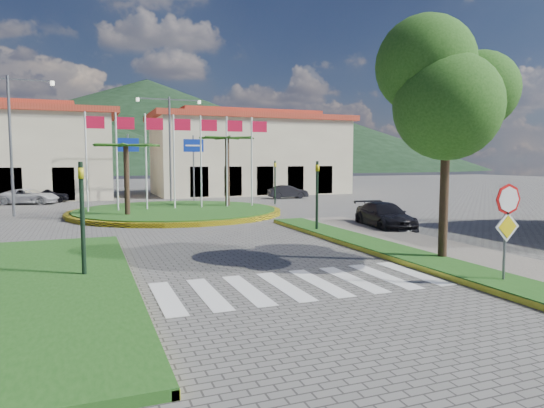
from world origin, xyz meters
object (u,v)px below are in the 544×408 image
object	(u,v)px
white_van	(29,196)
car_side_right	(385,216)
roundabout_island	(176,211)
car_dark_a	(46,194)
deciduous_tree	(447,98)
stop_sign	(507,217)
car_dark_b	(288,192)

from	to	relation	value
white_van	car_side_right	xyz separation A→B (m)	(17.07, -20.47, 0.04)
white_van	roundabout_island	bearing A→B (deg)	-122.27
car_side_right	car_dark_a	bearing A→B (deg)	135.05
deciduous_tree	car_side_right	distance (m)	8.72
roundabout_island	car_side_right	world-z (taller)	roundabout_island
stop_sign	white_van	world-z (taller)	stop_sign
car_dark_a	deciduous_tree	bearing A→B (deg)	-144.07
car_dark_a	car_side_right	size ratio (longest dim) A/B	0.85
roundabout_island	car_side_right	xyz separation A→B (m)	(8.05, -10.02, 0.44)
stop_sign	car_dark_a	world-z (taller)	stop_sign
roundabout_island	car_dark_a	bearing A→B (deg)	123.68
car_dark_b	white_van	bearing A→B (deg)	88.98
roundabout_island	car_dark_a	size ratio (longest dim) A/B	3.54
roundabout_island	car_dark_a	world-z (taller)	roundabout_island
stop_sign	car_side_right	distance (m)	10.56
car_side_right	car_dark_b	bearing A→B (deg)	90.06
roundabout_island	white_van	xyz separation A→B (m)	(-9.02, 10.45, 0.40)
stop_sign	car_dark_b	bearing A→B (deg)	78.01
roundabout_island	car_dark_b	distance (m)	13.92
car_side_right	roundabout_island	bearing A→B (deg)	137.74
white_van	car_side_right	distance (m)	26.66
roundabout_island	white_van	bearing A→B (deg)	130.79
stop_sign	deciduous_tree	distance (m)	4.59
stop_sign	car_dark_b	xyz separation A→B (m)	(6.07, 28.60, -1.23)
deciduous_tree	white_van	size ratio (longest dim) A/B	1.65
car_side_right	white_van	bearing A→B (deg)	138.79
stop_sign	deciduous_tree	xyz separation A→B (m)	(0.60, 3.04, 3.38)
white_van	car_dark_b	world-z (taller)	white_van
roundabout_island	white_van	world-z (taller)	roundabout_island
stop_sign	car_dark_b	distance (m)	29.27
white_van	car_dark_a	world-z (taller)	car_dark_a
roundabout_island	stop_sign	bearing A→B (deg)	-76.27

